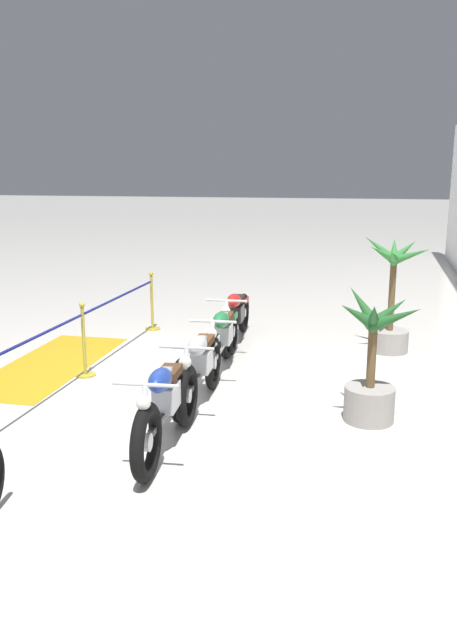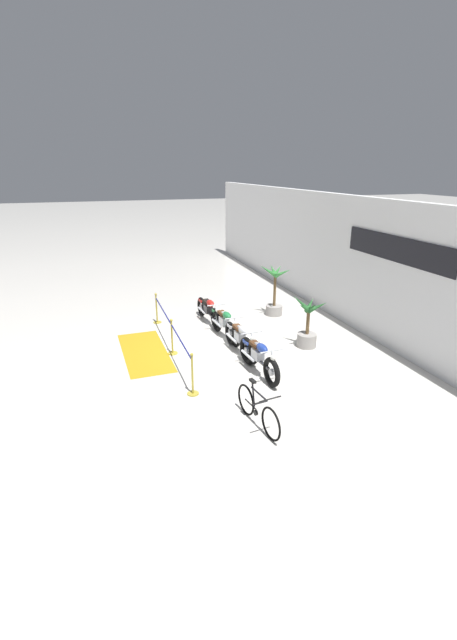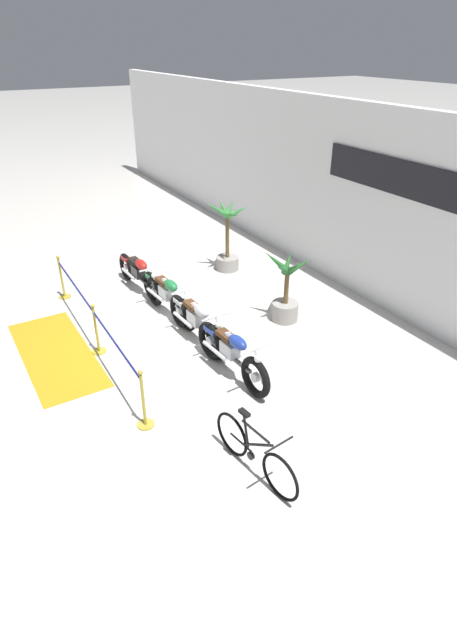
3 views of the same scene
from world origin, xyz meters
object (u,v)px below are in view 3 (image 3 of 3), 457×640
object	(u,v)px
potted_palm_right_of_row	(227,242)
stanchion_mid_right	(144,407)
motorcycle_blue_3	(232,354)
stanchion_far_left	(77,297)
motorcycle_red_0	(139,274)
potted_palm_left_of_row	(286,295)
motorcycle_silver_2	(197,322)
stanchion_mid_left	(97,336)
motorcycle_green_1	(168,295)
floor_banner	(56,353)
bicycle	(255,453)

from	to	relation	value
potted_palm_right_of_row	stanchion_mid_right	bearing A→B (deg)	-41.58
motorcycle_blue_3	stanchion_mid_right	world-z (taller)	stanchion_mid_right
stanchion_far_left	motorcycle_blue_3	bearing A→B (deg)	30.06
stanchion_mid_right	motorcycle_red_0	bearing A→B (deg)	159.86
motorcycle_red_0	potted_palm_left_of_row	distance (m)	3.61
potted_palm_right_of_row	stanchion_far_left	distance (m)	4.26
potted_palm_right_of_row	motorcycle_blue_3	bearing A→B (deg)	-28.70
motorcycle_red_0	potted_palm_left_of_row	xyz separation A→B (m)	(2.85, 2.22, 0.13)
motorcycle_blue_3	potted_palm_left_of_row	size ratio (longest dim) A/B	1.39
motorcycle_silver_2	stanchion_mid_left	world-z (taller)	stanchion_mid_left
motorcycle_green_1	motorcycle_blue_3	size ratio (longest dim) A/B	1.09
stanchion_mid_right	motorcycle_green_1	bearing A→B (deg)	150.44
motorcycle_silver_2	floor_banner	world-z (taller)	motorcycle_silver_2
stanchion_far_left	stanchion_mid_left	world-z (taller)	same
stanchion_mid_left	stanchion_mid_right	world-z (taller)	same
motorcycle_blue_3	bicycle	size ratio (longest dim) A/B	1.27
motorcycle_green_1	motorcycle_blue_3	distance (m)	2.69
potted_palm_left_of_row	stanchion_far_left	size ratio (longest dim) A/B	0.30
bicycle	stanchion_mid_right	world-z (taller)	stanchion_mid_right
potted_palm_left_of_row	floor_banner	size ratio (longest dim) A/B	0.49
motorcycle_green_1	potted_palm_left_of_row	world-z (taller)	potted_palm_left_of_row
stanchion_far_left	motorcycle_silver_2	bearing A→B (deg)	44.97
stanchion_far_left	motorcycle_red_0	bearing A→B (deg)	117.51
potted_palm_left_of_row	stanchion_mid_left	size ratio (longest dim) A/B	1.48
motorcycle_green_1	potted_palm_left_of_row	distance (m)	2.55
potted_palm_right_of_row	motorcycle_red_0	bearing A→B (deg)	-87.38
motorcycle_silver_2	bicycle	size ratio (longest dim) A/B	1.30
motorcycle_silver_2	bicycle	bearing A→B (deg)	-14.17
stanchion_mid_right	floor_banner	xyz separation A→B (m)	(-2.80, -0.75, -0.35)
motorcycle_silver_2	motorcycle_blue_3	distance (m)	1.35
motorcycle_silver_2	stanchion_mid_right	size ratio (longest dim) A/B	2.09
stanchion_mid_left	stanchion_far_left	bearing A→B (deg)	180.00
motorcycle_green_1	motorcycle_silver_2	bearing A→B (deg)	2.02
motorcycle_blue_3	stanchion_far_left	world-z (taller)	stanchion_far_left
stanchion_mid_left	floor_banner	xyz separation A→B (m)	(-0.36, -0.75, -0.35)
motorcycle_red_0	stanchion_mid_left	size ratio (longest dim) A/B	2.21
stanchion_mid_right	stanchion_far_left	bearing A→B (deg)	180.00
potted_palm_right_of_row	floor_banner	bearing A→B (deg)	-69.04
potted_palm_left_of_row	stanchion_mid_right	xyz separation A→B (m)	(1.71, -3.89, -0.22)
motorcycle_green_1	motorcycle_silver_2	xyz separation A→B (m)	(1.33, 0.05, -0.01)
motorcycle_green_1	stanchion_mid_left	world-z (taller)	stanchion_mid_left
motorcycle_blue_3	bicycle	bearing A→B (deg)	-22.40
bicycle	motorcycle_silver_2	bearing A→B (deg)	165.83
potted_palm_right_of_row	stanchion_far_left	world-z (taller)	potted_palm_right_of_row
floor_banner	motorcycle_silver_2	bearing A→B (deg)	68.39
motorcycle_green_1	stanchion_mid_right	distance (m)	3.65
motorcycle_red_0	bicycle	xyz separation A→B (m)	(6.24, -0.71, -0.08)
motorcycle_green_1	stanchion_mid_left	size ratio (longest dim) A/B	2.23
motorcycle_red_0	motorcycle_silver_2	xyz separation A→B (m)	(2.72, 0.18, 0.00)
motorcycle_green_1	stanchion_mid_left	bearing A→B (deg)	-67.83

